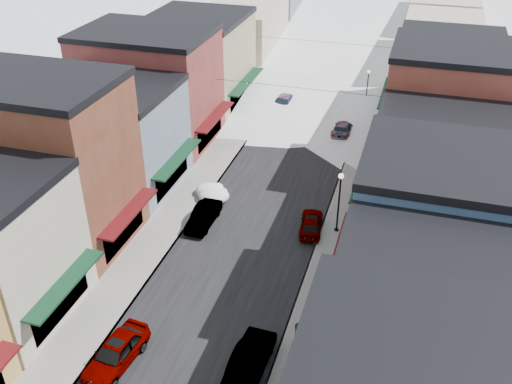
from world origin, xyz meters
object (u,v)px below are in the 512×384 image
Objects in this scene: car_dark_hatch at (204,216)px; streetlamp_near at (339,195)px; car_silver_sedan at (116,353)px; trash_can at (300,333)px; car_green_sedan at (250,359)px.

car_dark_hatch is 0.89× the size of streetlamp_near.
streetlamp_near reaches higher than car_silver_sedan.
trash_can is at bearing 31.82° from car_silver_sedan.
car_silver_sedan is 0.98× the size of streetlamp_near.
car_green_sedan is 3.57m from trash_can.
streetlamp_near is (0.17, 11.87, 2.58)m from trash_can.
trash_can is at bearing -126.07° from car_green_sedan.
trash_can is (9.93, -9.96, -0.03)m from car_dark_hatch.
car_silver_sedan is at bearing -154.35° from trash_can.
car_dark_hatch is at bearing 97.56° from car_silver_sedan.
car_green_sedan is (7.38, 1.77, -0.02)m from car_silver_sedan.
car_dark_hatch is at bearing 134.90° from trash_can.
car_green_sedan is at bearing -127.81° from trash_can.
car_silver_sedan is 0.99× the size of car_green_sedan.
car_dark_hatch is 10.59m from streetlamp_near.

